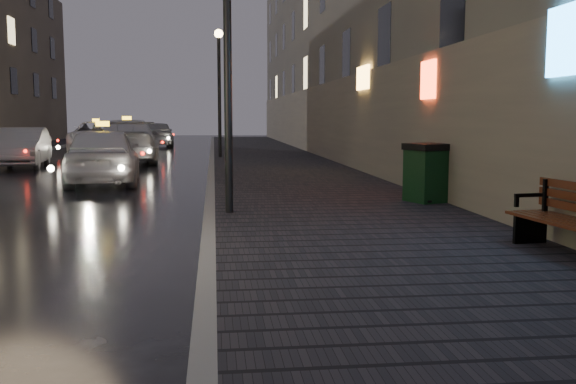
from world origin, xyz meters
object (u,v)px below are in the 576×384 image
car_left_mid (22,147)px  lamp_far (219,77)px  lamp_near (227,19)px  trash_bin (428,172)px  taxi_near (104,155)px  taxi_mid (127,141)px  car_far (157,134)px  taxi_far (96,137)px  bench (570,219)px

car_left_mid → lamp_far: bearing=15.4°
lamp_near → trash_bin: 4.92m
lamp_near → taxi_near: bearing=116.0°
taxi_mid → car_far: (-0.01, 13.54, -0.07)m
taxi_mid → taxi_near: bearing=86.8°
lamp_near → lamp_far: size_ratio=1.00×
taxi_far → car_far: 5.54m
bench → taxi_near: 12.86m
lamp_far → taxi_mid: (-3.68, -1.06, -2.63)m
car_far → taxi_near: bearing=83.9°
lamp_far → taxi_far: 10.35m
lamp_far → car_left_mid: (-7.20, -2.92, -2.77)m
car_far → lamp_far: bearing=99.2°
bench → taxi_near: bearing=118.0°
taxi_mid → car_left_mid: bearing=21.6°
taxi_mid → taxi_far: taxi_mid is taller
taxi_near → taxi_far: 17.30m
lamp_far → taxi_near: size_ratio=1.15×
taxi_near → lamp_far: bearing=-114.6°
car_left_mid → trash_bin: bearing=-54.0°
taxi_far → car_far: (2.73, 4.82, -0.01)m
trash_bin → lamp_far: bearing=85.2°
car_left_mid → taxi_mid: bearing=21.1°
bench → taxi_far: bearing=104.2°
car_far → trash_bin: bearing=98.3°
lamp_near → bench: lamp_near is taller
bench → taxi_near: (-7.31, 10.58, 0.20)m
lamp_far → taxi_near: bearing=-109.1°
lamp_far → car_left_mid: lamp_far is taller
taxi_far → car_left_mid: bearing=-100.3°
taxi_mid → taxi_far: size_ratio=1.03×
taxi_near → car_left_mid: 7.55m
car_left_mid → taxi_mid: 3.98m
bench → taxi_mid: taxi_mid is taller
bench → taxi_far: 29.52m
taxi_near → taxi_mid: size_ratio=0.78×
bench → trash_bin: bearing=84.7°
taxi_mid → taxi_far: 9.14m
lamp_near → trash_bin: lamp_near is taller
bench → car_far: bearing=96.8°
lamp_far → car_far: size_ratio=1.14×
lamp_near → taxi_mid: 15.61m
taxi_far → bench: bearing=-75.3°
trash_bin → car_left_mid: (-11.15, 12.07, -0.02)m
bench → taxi_far: (-10.49, 27.59, 0.21)m
trash_bin → taxi_far: (-10.37, 22.64, 0.06)m
lamp_near → lamp_far: (0.00, 16.00, 0.00)m
taxi_near → taxi_far: bearing=-84.9°
bench → taxi_mid: 20.40m
taxi_near → car_far: (-0.44, 21.83, 0.00)m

